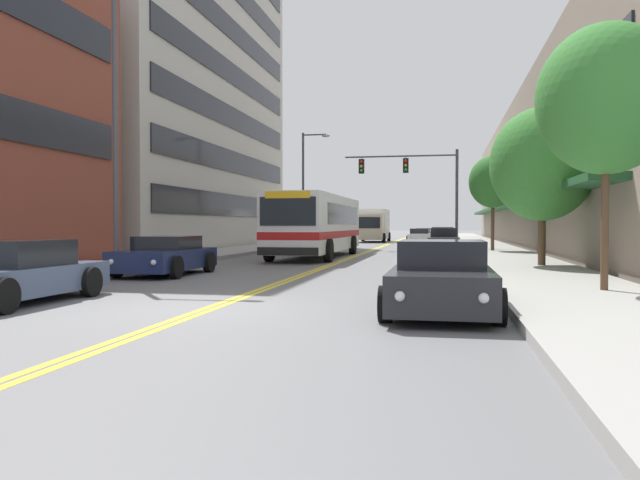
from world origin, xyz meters
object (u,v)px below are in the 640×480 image
Objects in this scene: car_black_parked_left_far at (321,238)px; car_white_moving_lead at (420,236)px; box_truck at (373,225)px; car_red_moving_second at (423,234)px; street_tree_right_mid at (542,164)px; street_tree_right_near at (606,99)px; car_charcoal_parked_right_foreground at (442,280)px; car_beige_parked_right_far at (443,237)px; city_bus at (317,223)px; street_lamp_left_near at (125,108)px; car_navy_parked_left_near at (166,256)px; street_lamp_left_far at (307,180)px; car_slate_blue_parked_left_mid at (10,274)px; traffic_signal_mast at (417,178)px; car_dark_grey_parked_right_mid at (444,241)px; street_tree_right_far at (493,182)px.

car_white_moving_lead is (6.80, 10.12, 0.00)m from car_black_parked_left_far.
car_red_moving_second is at bearing 68.87° from box_truck.
car_white_moving_lead is 0.75× the size of street_tree_right_mid.
box_truck reaches higher than car_white_moving_lead.
car_charcoal_parked_right_foreground is at bearing -139.27° from street_tree_right_near.
car_black_parked_left_far is 1.03× the size of car_beige_parked_right_far.
box_truck is (2.44, 12.77, 0.95)m from car_black_parked_left_far.
street_lamp_left_near reaches higher than city_bus.
car_navy_parked_left_near is at bearing -105.53° from car_beige_parked_right_far.
street_tree_right_near is (12.13, -3.98, 3.73)m from car_navy_parked_left_near.
street_lamp_left_far reaches higher than car_beige_parked_right_far.
street_tree_right_near is at bearing -67.91° from car_black_parked_left_far.
car_slate_blue_parked_left_mid is at bearing -92.84° from box_truck.
car_navy_parked_left_near is at bearing -108.43° from traffic_signal_mast.
car_white_moving_lead is at bearing 78.95° from street_lamp_left_near.
car_black_parked_left_far is at bearing 88.87° from street_lamp_left_near.
car_dark_grey_parked_right_mid is at bearing 98.42° from street_tree_right_near.
city_bus is 13.47m from street_lamp_left_far.
street_tree_right_far is (8.75, 5.24, 2.25)m from city_bus.
street_lamp_left_near is at bearing -114.77° from car_dark_grey_parked_right_mid.
car_charcoal_parked_right_foreground reaches higher than car_navy_parked_left_near.
traffic_signal_mast is 6.08m from street_tree_right_far.
car_slate_blue_parked_left_mid is at bearing -98.68° from car_white_moving_lead.
city_bus is 2.06× the size of street_tree_right_near.
street_tree_right_far is (12.01, 18.14, -1.15)m from street_lamp_left_near.
car_charcoal_parked_right_foreground is 5.91m from street_tree_right_near.
street_lamp_left_near reaches higher than car_slate_blue_parked_left_mid.
car_navy_parked_left_near is at bearing -88.26° from street_lamp_left_far.
city_bus is 19.58m from car_charcoal_parked_right_foreground.
box_truck reaches higher than car_navy_parked_left_near.
car_black_parked_left_far is 27.86m from street_lamp_left_near.
street_lamp_left_far is at bearing 114.47° from street_tree_right_near.
car_dark_grey_parked_right_mid is 0.54× the size of street_lamp_left_near.
street_tree_right_near is at bearing -11.89° from street_lamp_left_near.
street_lamp_left_far is 31.08m from street_tree_right_near.
street_lamp_left_near is at bearing -89.83° from street_lamp_left_far.
street_tree_right_mid is at bearing 24.25° from street_lamp_left_near.
car_white_moving_lead is 0.52× the size of street_lamp_left_far.
car_black_parked_left_far is 12.19m from car_white_moving_lead.
traffic_signal_mast is at bearing 64.92° from city_bus.
street_tree_right_near reaches higher than car_beige_parked_right_far.
car_navy_parked_left_near is 1.04× the size of car_charcoal_parked_right_foreground.
car_dark_grey_parked_right_mid is (8.70, 26.34, 0.05)m from car_slate_blue_parked_left_mid.
car_dark_grey_parked_right_mid is at bearing 50.50° from city_bus.
street_tree_right_near is 1.11× the size of street_tree_right_far.
street_tree_right_far is at bearing -79.31° from car_beige_parked_right_far.
street_lamp_left_near is at bearing -91.13° from car_black_parked_left_far.
car_dark_grey_parked_right_mid is 1.11× the size of car_red_moving_second.
car_red_moving_second is 54.41m from street_tree_right_near.
street_lamp_left_near is 14.04m from street_tree_right_mid.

